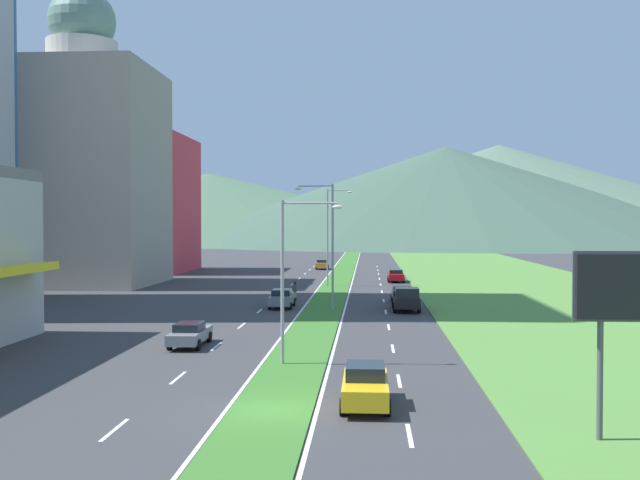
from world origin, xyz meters
name	(u,v)px	position (x,y,z in m)	size (l,w,h in m)	color
ground_plane	(271,411)	(0.00, 0.00, 0.00)	(600.00, 600.00, 0.00)	#38383A
grass_median	(337,282)	(0.00, 60.00, 0.03)	(3.20, 240.00, 0.06)	#387028
grass_verge_right	(513,283)	(20.60, 60.00, 0.03)	(24.00, 240.00, 0.06)	#518438
lane_dash_left_2	(115,430)	(-5.10, -2.84, 0.01)	(0.16, 2.80, 0.01)	silver
lane_dash_left_3	(178,378)	(-5.10, 5.75, 0.01)	(0.16, 2.80, 0.01)	silver
lane_dash_left_4	(216,347)	(-5.10, 14.33, 0.01)	(0.16, 2.80, 0.01)	silver
lane_dash_left_5	(242,326)	(-5.10, 22.91, 0.01)	(0.16, 2.80, 0.01)	silver
lane_dash_left_6	(260,311)	(-5.10, 31.49, 0.01)	(0.16, 2.80, 0.01)	silver
lane_dash_left_7	(273,300)	(-5.10, 40.08, 0.01)	(0.16, 2.80, 0.01)	silver
lane_dash_left_8	(284,291)	(-5.10, 48.66, 0.01)	(0.16, 2.80, 0.01)	silver
lane_dash_left_9	(292,284)	(-5.10, 57.24, 0.01)	(0.16, 2.80, 0.01)	silver
lane_dash_left_10	(299,278)	(-5.10, 65.82, 0.01)	(0.16, 2.80, 0.01)	silver
lane_dash_left_11	(305,274)	(-5.10, 74.41, 0.01)	(0.16, 2.80, 0.01)	silver
lane_dash_left_12	(310,270)	(-5.10, 82.99, 0.01)	(0.16, 2.80, 0.01)	silver
lane_dash_left_13	(314,266)	(-5.10, 91.57, 0.01)	(0.16, 2.80, 0.01)	silver
lane_dash_right_2	(410,435)	(5.10, -2.84, 0.01)	(0.16, 2.80, 0.01)	silver
lane_dash_right_3	(399,381)	(5.10, 5.75, 0.01)	(0.16, 2.80, 0.01)	silver
lane_dash_right_4	(393,349)	(5.10, 14.33, 0.01)	(0.16, 2.80, 0.01)	silver
lane_dash_right_5	(389,327)	(5.10, 22.91, 0.01)	(0.16, 2.80, 0.01)	silver
lane_dash_right_6	(386,312)	(5.10, 31.49, 0.01)	(0.16, 2.80, 0.01)	silver
lane_dash_right_7	(384,300)	(5.10, 40.08, 0.01)	(0.16, 2.80, 0.01)	silver
lane_dash_right_8	(382,292)	(5.10, 48.66, 0.01)	(0.16, 2.80, 0.01)	silver
lane_dash_right_9	(381,285)	(5.10, 57.24, 0.01)	(0.16, 2.80, 0.01)	silver
lane_dash_right_10	(379,279)	(5.10, 65.82, 0.01)	(0.16, 2.80, 0.01)	silver
lane_dash_right_11	(378,274)	(5.10, 74.41, 0.01)	(0.16, 2.80, 0.01)	silver
lane_dash_right_12	(378,270)	(5.10, 82.99, 0.01)	(0.16, 2.80, 0.01)	silver
lane_dash_right_13	(377,267)	(5.10, 91.57, 0.01)	(0.16, 2.80, 0.01)	silver
edge_line_median_left	(323,282)	(-1.75, 60.00, 0.01)	(0.16, 240.00, 0.01)	silver
edge_line_median_right	(352,282)	(1.75, 60.00, 0.01)	(0.16, 240.00, 0.01)	silver
domed_building	(83,164)	(-29.18, 55.64, 13.89)	(16.52, 16.52, 34.06)	#9E9384
midrise_colored	(132,204)	(-30.67, 77.71, 9.75)	(16.63, 16.63, 19.51)	#D83847
hill_far_left	(209,206)	(-62.91, 278.69, 13.75)	(231.49, 231.49, 27.50)	#47664C
hill_far_center	(446,194)	(31.94, 245.26, 17.36)	(208.16, 208.16, 34.72)	#3D5647
hill_far_right	(499,192)	(57.30, 280.72, 19.46)	(237.46, 237.46, 38.92)	#516B56
street_lamp_near	(290,269)	(-0.26, 9.24, 4.87)	(3.15, 0.30, 8.33)	#99999E
street_lamp_mid	(329,238)	(0.48, 32.03, 5.89)	(3.20, 0.47, 10.29)	#99999E
street_lamp_far	(330,231)	(-0.61, 54.75, 6.17)	(2.89, 0.42, 10.90)	#99999E
car_0	(322,264)	(-3.31, 84.18, 0.76)	(1.87, 4.11, 1.47)	#C6842D
car_1	(190,334)	(-6.67, 14.42, 0.72)	(1.86, 4.67, 1.38)	slate
car_2	(402,294)	(6.68, 38.48, 0.77)	(1.89, 4.44, 1.52)	silver
car_3	(365,386)	(3.59, 1.03, 0.82)	(1.90, 4.56, 1.63)	yellow
car_4	(396,276)	(7.00, 61.22, 0.77)	(1.97, 4.68, 1.48)	maroon
car_5	(282,298)	(-3.56, 33.90, 0.80)	(1.93, 4.58, 1.57)	slate
pickup_truck_0	(406,299)	(6.75, 32.24, 0.98)	(2.18, 5.40, 2.00)	black
motorcycle_rider	(295,293)	(-2.99, 39.17, 0.75)	(0.36, 2.00, 1.80)	black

